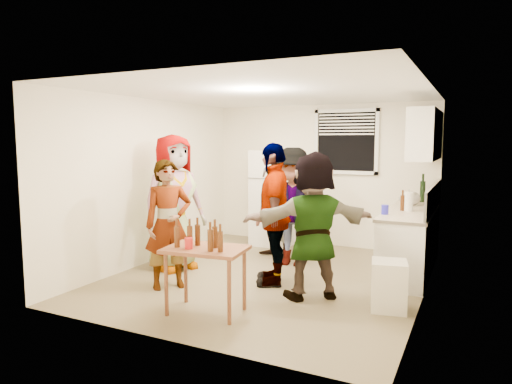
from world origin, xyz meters
The scene contains 23 objects.
room centered at (0.00, 0.00, 0.00)m, with size 4.00×4.50×2.50m, color white, non-canonical shape.
window centered at (0.45, 2.21, 1.85)m, with size 1.12×0.10×1.06m, color white, non-canonical shape.
refrigerator centered at (-0.75, 1.88, 0.85)m, with size 0.70×0.70×1.70m, color white.
counter_lower centered at (1.70, 1.15, 0.43)m, with size 0.60×2.20×0.86m, color white.
countertop centered at (1.70, 1.15, 0.88)m, with size 0.64×2.22×0.04m, color beige.
backsplash centered at (1.99, 1.15, 1.08)m, with size 0.03×2.20×0.36m, color #B6B3A7.
upper_cabinets centered at (1.83, 1.35, 1.95)m, with size 0.34×1.60×0.70m, color white.
kettle centered at (1.65, 1.55, 0.90)m, with size 0.27×0.22×0.22m, color silver, non-canonical shape.
paper_towel centered at (1.68, 0.97, 0.90)m, with size 0.12×0.12×0.26m, color white.
wine_bottle centered at (1.75, 2.03, 0.90)m, with size 0.08×0.08×0.33m, color black.
beer_bottle_counter centered at (1.60, 0.95, 0.90)m, with size 0.06×0.06×0.22m, color #47230C.
blue_cup centered at (1.44, 0.52, 0.90)m, with size 0.10×0.10×0.13m, color #2825CB.
picture_frame centered at (1.92, 1.82, 0.97)m, with size 0.02×0.18×0.15m, color #B88E44.
trash_bin centered at (1.69, -0.54, 0.25)m, with size 0.38×0.38×0.55m, color silver.
serving_table centered at (-0.08, -1.50, 0.00)m, with size 0.86×0.57×0.73m, color brown, non-canonical shape.
beer_bottle_table centered at (0.16, -1.59, 0.73)m, with size 0.06×0.06×0.22m, color #47230C.
red_cup centered at (-0.21, -1.62, 0.73)m, with size 0.09×0.09×0.12m, color red.
guest_grey centered at (-1.42, -0.21, 0.00)m, with size 0.96×1.96×0.62m, color gray.
guest_stripe centered at (-0.97, -0.96, 0.00)m, with size 0.60×1.64×0.39m, color #141933.
guest_back_left centered at (-0.29, 0.94, 0.00)m, with size 0.72×1.47×0.56m, color brown.
guest_back_right centered at (0.06, 0.72, 0.00)m, with size 1.14×1.77×0.66m, color #404045.
guest_black centered at (0.16, -0.23, 0.00)m, with size 1.08×1.85×0.45m, color black.
guest_orange centered at (0.79, -0.52, 0.00)m, with size 1.62×1.75×0.52m, color #B96147.
Camera 1 is at (2.51, -5.58, 1.87)m, focal length 32.00 mm.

